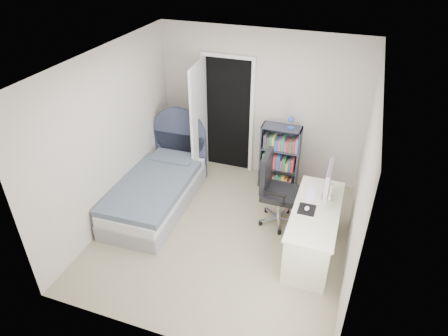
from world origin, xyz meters
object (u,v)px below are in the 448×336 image
(bookcase, at_px, (279,159))
(office_chair, at_px, (275,186))
(nightstand, at_px, (181,143))
(floor_lamp, at_px, (201,135))
(desk, at_px, (314,228))
(bed, at_px, (158,188))

(bookcase, relative_size, office_chair, 1.17)
(nightstand, bearing_deg, bookcase, -4.48)
(floor_lamp, distance_m, desk, 2.80)
(floor_lamp, height_order, desk, floor_lamp)
(nightstand, distance_m, office_chair, 2.24)
(nightstand, xyz_separation_m, office_chair, (1.97, -1.06, 0.19))
(bed, xyz_separation_m, nightstand, (-0.17, 1.24, 0.14))
(bed, height_order, office_chair, bed)
(desk, bearing_deg, bookcase, 119.73)
(bed, height_order, nightstand, bed)
(nightstand, relative_size, bookcase, 0.49)
(nightstand, bearing_deg, floor_lamp, 16.93)
(bed, relative_size, floor_lamp, 1.42)
(nightstand, distance_m, floor_lamp, 0.40)
(nightstand, bearing_deg, office_chair, -28.41)
(bed, distance_m, floor_lamp, 1.40)
(bookcase, xyz_separation_m, desk, (0.78, -1.37, -0.13))
(nightstand, height_order, bookcase, bookcase)
(nightstand, relative_size, office_chair, 0.57)
(nightstand, relative_size, desk, 0.44)
(bed, xyz_separation_m, floor_lamp, (0.18, 1.35, 0.31))
(floor_lamp, height_order, bookcase, floor_lamp)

